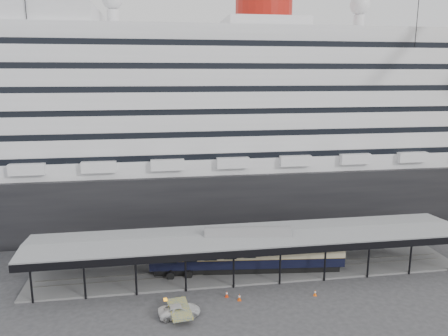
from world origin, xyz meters
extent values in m
plane|color=#313134|center=(0.00, 0.00, 0.00)|extent=(200.00, 200.00, 0.00)
cube|color=black|center=(0.00, 32.00, 5.00)|extent=(130.00, 30.00, 10.00)
cylinder|color=#A9160D|center=(8.00, 32.00, 37.40)|extent=(10.00, 10.00, 9.00)
sphere|color=silver|center=(26.00, 32.00, 37.70)|extent=(3.60, 3.60, 3.60)
cube|color=slate|center=(0.00, 5.00, 0.12)|extent=(56.00, 8.00, 0.24)
cube|color=slate|center=(0.00, 4.28, 0.28)|extent=(54.00, 0.08, 0.10)
cube|color=slate|center=(0.00, 5.72, 0.28)|extent=(54.00, 0.08, 0.10)
cube|color=black|center=(0.00, 0.50, 4.45)|extent=(56.00, 0.18, 0.90)
cube|color=black|center=(0.00, 9.50, 4.45)|extent=(56.00, 0.18, 0.90)
cube|color=slate|center=(0.00, 5.00, 5.18)|extent=(56.00, 9.00, 0.24)
cylinder|color=black|center=(-29.22, 21.75, 23.60)|extent=(0.12, 0.12, 47.21)
cylinder|color=black|center=(30.26, 20.24, 23.60)|extent=(0.12, 0.12, 47.21)
imported|color=silver|center=(-9.75, -4.41, 0.62)|extent=(4.69, 2.59, 1.24)
cube|color=black|center=(-0.37, 5.00, 0.64)|extent=(24.03, 5.18, 0.80)
cube|color=black|center=(-0.37, 5.00, 1.66)|extent=(25.21, 5.75, 1.25)
cube|color=beige|center=(-0.37, 5.00, 3.03)|extent=(25.22, 5.79, 1.48)
cube|color=black|center=(-0.37, 5.00, 3.99)|extent=(25.21, 5.75, 0.45)
cube|color=red|center=(-4.08, -1.23, 0.02)|extent=(0.48, 0.48, 0.03)
cone|color=red|center=(-4.08, -1.23, 0.39)|extent=(0.40, 0.40, 0.73)
cylinder|color=white|center=(-4.08, -1.23, 0.46)|extent=(0.23, 0.23, 0.14)
cube|color=#D5480B|center=(-2.79, -2.25, 0.02)|extent=(0.46, 0.46, 0.03)
cone|color=#D5480B|center=(-2.79, -2.25, 0.43)|extent=(0.39, 0.39, 0.82)
cylinder|color=white|center=(-2.79, -2.25, 0.51)|extent=(0.26, 0.26, 0.16)
cube|color=orange|center=(6.17, -2.56, 0.01)|extent=(0.47, 0.47, 0.03)
cone|color=orange|center=(6.17, -2.56, 0.38)|extent=(0.40, 0.40, 0.71)
cylinder|color=white|center=(6.17, -2.56, 0.45)|extent=(0.23, 0.23, 0.14)
camera|label=1|loc=(-11.71, -47.00, 25.37)|focal=35.00mm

